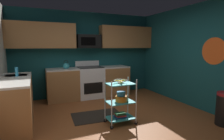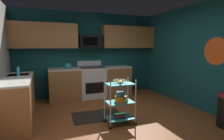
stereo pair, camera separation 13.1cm
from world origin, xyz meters
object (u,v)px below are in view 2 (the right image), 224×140
Objects in this scene: dish_soap_bottle at (18,71)px; kettle at (68,66)px; rolling_cart at (120,102)px; fruit_bowl at (120,81)px; oven_range at (92,82)px; mixing_bowl_large at (121,99)px; book_stack at (120,115)px; microwave at (90,42)px; mixing_bowl_small at (120,94)px.

kettle is at bearing 38.43° from dish_soap_bottle.
rolling_cart is 0.42m from fruit_bowl.
dish_soap_bottle is (-1.90, 1.15, 0.14)m from fruit_bowl.
oven_range reaches higher than fruit_bowl.
mixing_bowl_large is at bearing -89.09° from oven_range.
book_stack is at bearing -89.72° from oven_range.
rolling_cart reaches higher than fruit_bowl.
mixing_bowl_large is (0.03, -2.09, 0.04)m from oven_range.
microwave reaches higher than dish_soap_bottle.
rolling_cart reaches higher than mixing_bowl_small.
dish_soap_bottle reaches higher than rolling_cart.
oven_range is 2.09m from mixing_bowl_large.
book_stack is 2.36m from kettle.
dish_soap_bottle is at bearing 148.86° from book_stack.
mixing_bowl_large is at bearing 0.00° from fruit_bowl.
rolling_cart is 2.29m from dish_soap_bottle.
oven_range is at bearing 90.28° from book_stack.
oven_range is 4.37× the size of mixing_bowl_large.
oven_range is 2.13m from fruit_bowl.
dish_soap_bottle is (-1.92, 1.14, 0.40)m from mixing_bowl_small.
oven_range is at bearing 26.54° from dish_soap_bottle.
book_stack is 0.95× the size of kettle.
mixing_bowl_small is 0.72× the size of book_stack.
oven_range is 5.50× the size of dish_soap_bottle.
rolling_cart is at bearing 26.57° from book_stack.
oven_range is 4.17× the size of kettle.
mixing_bowl_small is at bearing 31.58° from fruit_bowl.
mixing_bowl_large is at bearing -75.54° from mixing_bowl_small.
microwave is 0.77× the size of rolling_cart.
microwave reaches higher than fruit_bowl.
microwave is 2.44m from mixing_bowl_small.
microwave is 2.65× the size of kettle.
mixing_bowl_large is 0.95× the size of kettle.
microwave is 3.50× the size of dish_soap_bottle.
kettle is (-0.72, 2.09, 0.54)m from rolling_cart.
microwave is at bearing 90.87° from mixing_bowl_large.
microwave is at bearing 90.28° from book_stack.
dish_soap_bottle is at bearing 148.86° from rolling_cart.
kettle is at bearing -179.69° from oven_range.
mixing_bowl_large is (0.03, -2.20, -1.18)m from microwave.
fruit_bowl is at bearing -170.54° from rolling_cart.
microwave is at bearing 90.26° from oven_range.
dish_soap_bottle reaches higher than mixing_bowl_large.
kettle is at bearing 108.92° from fruit_bowl.
dish_soap_bottle is at bearing -141.57° from kettle.
fruit_bowl is 1.49× the size of mixing_bowl_small.
mixing_bowl_small is at bearing 31.58° from book_stack.
fruit_bowl is 1.08× the size of book_stack.
mixing_bowl_small is (0.02, 0.01, -0.26)m from fruit_bowl.
oven_range is 2.11m from book_stack.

